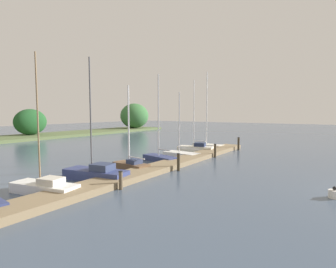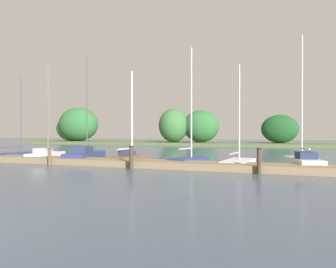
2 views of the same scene
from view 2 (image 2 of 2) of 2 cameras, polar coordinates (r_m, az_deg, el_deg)
The scene contains 12 objects.
dock_pier at distance 16.92m, azimuth -3.87°, elevation -5.51°, with size 26.28×1.80×0.35m.
far_shore at distance 45.78m, azimuth 6.35°, elevation 0.94°, with size 69.17×8.00×6.25m.
sailboat_0 at distance 24.73m, azimuth -25.90°, elevation -3.33°, with size 1.43×3.43×5.87m.
sailboat_1 at distance 22.79m, azimuth -21.70°, elevation -3.60°, with size 1.82×3.80×6.77m.
sailboat_2 at distance 20.81m, azimuth -15.11°, elevation -3.83°, with size 2.00×4.24×7.06m.
sailboat_3 at distance 19.24m, azimuth -6.96°, elevation -4.23°, with size 1.40×3.00×5.73m.
sailboat_4 at distance 18.15m, azimuth 4.25°, elevation -4.61°, with size 1.85×3.54×6.91m.
sailboat_5 at distance 17.38m, azimuth 13.10°, elevation -5.09°, with size 1.66×3.72×5.65m.
sailboat_6 at distance 17.53m, azimuth 23.90°, elevation -4.69°, with size 1.83×3.65×7.03m.
mooring_piling_1 at distance 19.06m, azimuth -21.28°, elevation -3.95°, with size 0.22×0.22×0.96m.
mooring_piling_2 at distance 15.93m, azimuth -6.89°, elevation -4.34°, with size 0.24×0.24×1.19m.
mooring_piling_3 at distance 14.46m, azimuth 16.66°, elevation -4.85°, with size 0.22×0.22×1.18m.
Camera 2 is at (6.72, -2.66, 1.89)m, focal length 32.61 mm.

